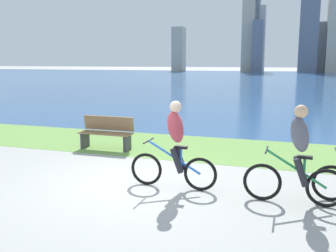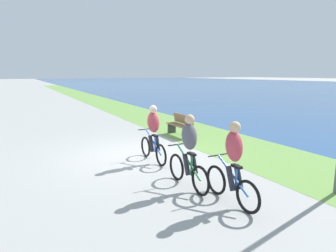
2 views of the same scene
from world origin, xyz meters
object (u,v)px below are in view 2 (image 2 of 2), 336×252
(cyclist_trailing, at_px, (189,152))
(cyclist_distant_rear, at_px, (233,164))
(cyclist_lead, at_px, (153,134))
(bench_near_path, at_px, (180,125))

(cyclist_trailing, xyz_separation_m, cyclist_distant_rear, (1.10, 0.33, -0.00))
(cyclist_trailing, relative_size, cyclist_distant_rear, 1.01)
(cyclist_lead, bearing_deg, cyclist_distant_rear, 3.38)
(cyclist_lead, distance_m, cyclist_trailing, 2.19)
(cyclist_trailing, bearing_deg, bench_near_path, 151.61)
(cyclist_trailing, distance_m, cyclist_distant_rear, 1.15)
(cyclist_distant_rear, bearing_deg, bench_near_path, 158.85)
(bench_near_path, bearing_deg, cyclist_distant_rear, -21.15)
(bench_near_path, bearing_deg, cyclist_trailing, -28.39)
(cyclist_trailing, height_order, cyclist_distant_rear, cyclist_trailing)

